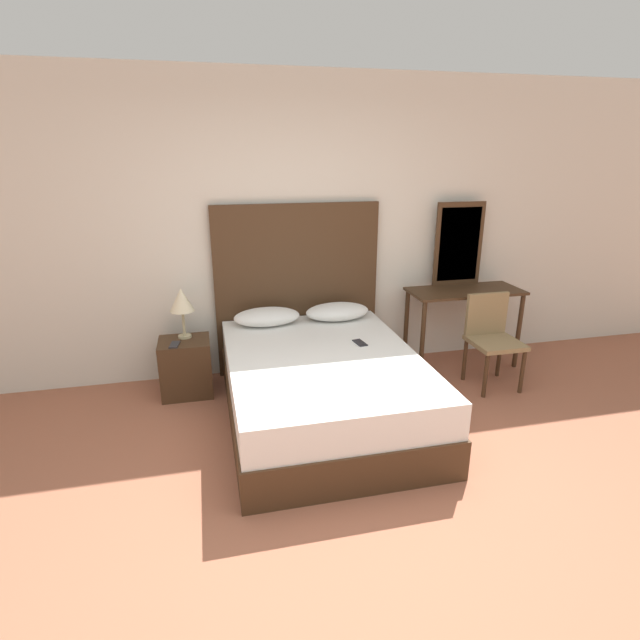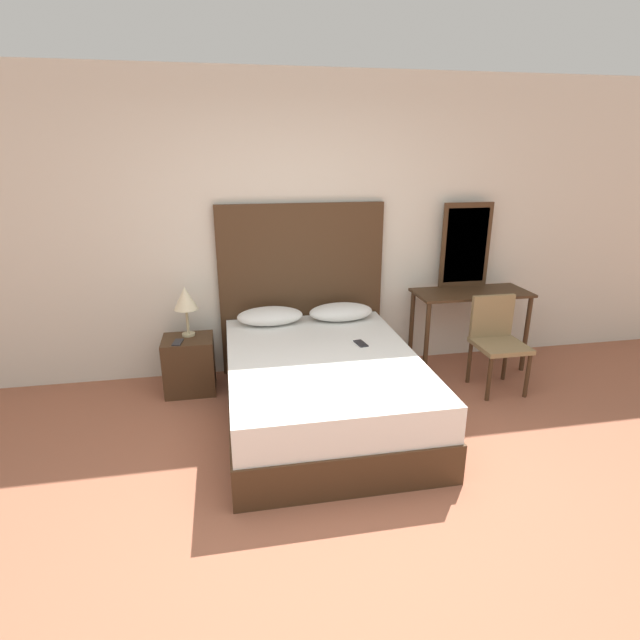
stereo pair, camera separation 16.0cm
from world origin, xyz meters
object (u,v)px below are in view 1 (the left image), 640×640
bed (323,388)px  phone_on_nightstand (175,345)px  vanity_desk (464,303)px  nightstand (186,367)px  table_lamp (182,301)px  phone_on_bed (360,343)px  chair (491,334)px

bed → phone_on_nightstand: bed is taller
bed → vanity_desk: (1.59, 0.75, 0.36)m
nightstand → phone_on_nightstand: bearing=-127.2°
nightstand → table_lamp: size_ratio=1.13×
phone_on_bed → chair: (1.28, 0.13, -0.08)m
phone_on_bed → chair: bearing=5.7°
bed → phone_on_bed: size_ratio=12.47×
nightstand → vanity_desk: 2.67m
vanity_desk → bed: bearing=-154.9°
chair → bed: bearing=-169.8°
bed → phone_on_nightstand: size_ratio=12.49×
bed → nightstand: bed is taller
bed → phone_on_nightstand: bearing=151.3°
vanity_desk → nightstand: bearing=-179.2°
table_lamp → bed: bearing=-36.9°
table_lamp → vanity_desk: 2.64m
bed → table_lamp: size_ratio=4.51×
phone_on_bed → nightstand: (-1.40, 0.55, -0.31)m
table_lamp → chair: bearing=-10.4°
phone_on_bed → phone_on_nightstand: bearing=163.0°
nightstand → phone_on_nightstand: (-0.07, -0.09, 0.25)m
phone_on_bed → table_lamp: size_ratio=0.36×
phone_on_bed → phone_on_nightstand: (-1.48, 0.45, -0.06)m
nightstand → chair: 2.73m
nightstand → bed: bearing=-33.9°
phone_on_bed → table_lamp: table_lamp is taller
phone_on_bed → vanity_desk: bearing=25.1°
bed → nightstand: bearing=146.1°
bed → nightstand: 1.27m
bed → table_lamp: bearing=143.1°
table_lamp → chair: 2.74m
nightstand → chair: bearing=-8.9°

